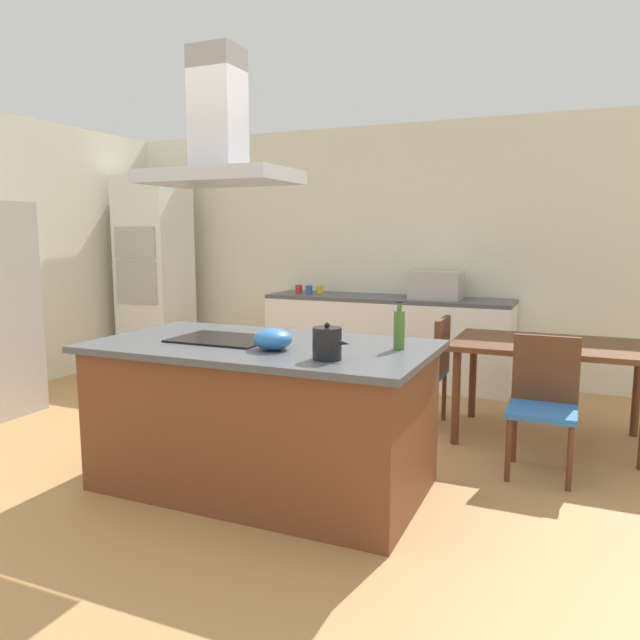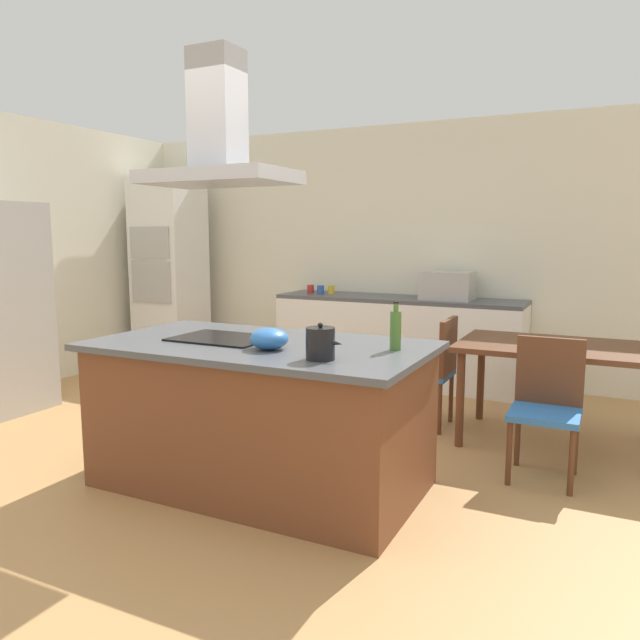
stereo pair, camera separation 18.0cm
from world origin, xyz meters
The scene contains 18 objects.
ground centered at (0.00, 1.50, 0.00)m, with size 16.00×16.00×0.00m, color tan.
wall_back centered at (0.00, 3.25, 1.35)m, with size 7.20×0.10×2.70m, color silver.
wall_left centered at (-3.45, 1.00, 1.35)m, with size 0.10×8.80×2.70m, color silver.
kitchen_island centered at (0.00, 0.00, 0.45)m, with size 2.04×1.12×0.90m.
cooktop centered at (-0.27, 0.00, 0.91)m, with size 0.60×0.44×0.01m, color black.
tea_kettle centered at (0.55, -0.29, 0.99)m, with size 0.21×0.15×0.20m.
olive_oil_bottle centered at (0.82, 0.14, 1.02)m, with size 0.06×0.06×0.28m.
mixing_bowl centered at (0.16, -0.16, 0.96)m, with size 0.22×0.22×0.12m, color #2D6BB7.
back_counter centered at (-0.10, 2.88, 0.45)m, with size 2.56×0.62×0.90m.
countertop_microwave centered at (0.41, 2.88, 1.04)m, with size 0.50×0.38×0.28m, color #B2AFAA.
coffee_mug_red centered at (-1.12, 2.88, 0.95)m, with size 0.08×0.08×0.09m, color red.
coffee_mug_blue centered at (-0.99, 2.86, 0.95)m, with size 0.08×0.08×0.09m, color #2D56B2.
coffee_mug_yellow centered at (-0.88, 2.91, 0.95)m, with size 0.08×0.08×0.09m, color gold.
wall_oven_stack centered at (-2.90, 2.65, 1.10)m, with size 0.70×0.66×2.20m.
dining_table centered at (1.57, 1.59, 0.67)m, with size 1.40×0.90×0.75m.
chair_at_left_end centered at (0.65, 1.59, 0.51)m, with size 0.42×0.42×0.89m.
chair_facing_island centered at (1.57, 0.93, 0.51)m, with size 0.42×0.42×0.89m.
range_hood centered at (-0.27, 0.00, 2.10)m, with size 0.90×0.55×0.78m.
Camera 2 is at (1.92, -3.09, 1.56)m, focal length 34.04 mm.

